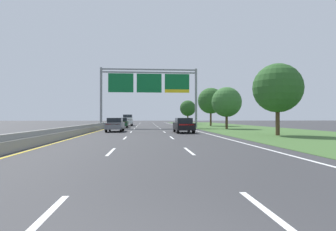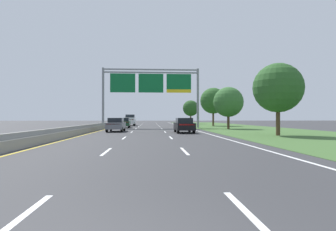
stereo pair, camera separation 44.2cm
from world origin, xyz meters
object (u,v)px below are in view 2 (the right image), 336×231
at_px(overhead_sign_gantry, 151,86).
at_px(roadside_tree_far, 213,101).
at_px(roadside_tree_mid, 228,102).
at_px(roadside_tree_distant, 191,108).
at_px(car_darkgreen_left_lane_sedan, 124,123).
at_px(roadside_tree_near, 278,88).
at_px(pickup_truck_white, 130,120).
at_px(car_black_right_lane_sedan, 184,125).
at_px(car_grey_left_lane_sedan, 116,124).

height_order(overhead_sign_gantry, roadside_tree_far, overhead_sign_gantry).
xyz_separation_m(roadside_tree_mid, roadside_tree_distant, (-0.84, 31.67, 0.16)).
distance_m(roadside_tree_mid, roadside_tree_far, 14.11).
distance_m(car_darkgreen_left_lane_sedan, roadside_tree_near, 25.79).
xyz_separation_m(pickup_truck_white, roadside_tree_mid, (15.07, -16.18, 2.75)).
bearing_deg(overhead_sign_gantry, roadside_tree_near, -59.89).
distance_m(overhead_sign_gantry, car_black_right_lane_sedan, 15.63).
bearing_deg(pickup_truck_white, roadside_tree_near, -154.32).
bearing_deg(car_grey_left_lane_sedan, pickup_truck_white, 0.53).
bearing_deg(roadside_tree_far, pickup_truck_white, 172.41).
xyz_separation_m(roadside_tree_near, roadside_tree_far, (0.73, 29.13, 0.60)).
bearing_deg(overhead_sign_gantry, car_grey_left_lane_sedan, -109.85).
height_order(roadside_tree_mid, roadside_tree_far, roadside_tree_far).
xyz_separation_m(overhead_sign_gantry, roadside_tree_distant, (10.14, 27.40, -2.60)).
bearing_deg(roadside_tree_near, car_black_right_lane_sedan, 145.88).
xyz_separation_m(car_grey_left_lane_sedan, roadside_tree_distant, (14.16, 38.53, 3.16)).
bearing_deg(pickup_truck_white, roadside_tree_mid, -137.46).
distance_m(pickup_truck_white, car_grey_left_lane_sedan, 23.04).
height_order(roadside_tree_near, roadside_tree_distant, roadside_tree_near).
relative_size(car_grey_left_lane_sedan, roadside_tree_near, 0.68).
xyz_separation_m(overhead_sign_gantry, roadside_tree_mid, (10.98, -4.28, -2.75)).
distance_m(overhead_sign_gantry, car_darkgreen_left_lane_sedan, 7.22).
xyz_separation_m(overhead_sign_gantry, car_black_right_lane_sedan, (3.47, -14.11, -5.76)).
bearing_deg(roadside_tree_near, car_darkgreen_left_lane_sedan, 127.24).
distance_m(car_darkgreen_left_lane_sedan, roadside_tree_mid, 16.38).
bearing_deg(overhead_sign_gantry, roadside_tree_distant, 69.68).
bearing_deg(car_darkgreen_left_lane_sedan, roadside_tree_distant, -30.07).
bearing_deg(roadside_tree_mid, overhead_sign_gantry, 158.72).
relative_size(roadside_tree_near, roadside_tree_mid, 1.08).
distance_m(car_grey_left_lane_sedan, roadside_tree_far, 26.61).
bearing_deg(pickup_truck_white, roadside_tree_distant, -42.99).
height_order(overhead_sign_gantry, car_darkgreen_left_lane_sedan, overhead_sign_gantry).
bearing_deg(car_grey_left_lane_sedan, car_black_right_lane_sedan, -111.31).
bearing_deg(car_grey_left_lane_sedan, car_darkgreen_left_lane_sedan, 1.39).
xyz_separation_m(roadside_tree_far, roadside_tree_distant, (-1.82, 17.63, -0.86)).
relative_size(overhead_sign_gantry, pickup_truck_white, 2.78).
height_order(roadside_tree_near, roadside_tree_far, roadside_tree_far).
bearing_deg(car_darkgreen_left_lane_sedan, overhead_sign_gantry, -104.54).
bearing_deg(car_black_right_lane_sedan, roadside_tree_near, -124.72).
height_order(car_grey_left_lane_sedan, roadside_tree_near, roadside_tree_near).
bearing_deg(overhead_sign_gantry, car_black_right_lane_sedan, -76.20).
height_order(car_black_right_lane_sedan, roadside_tree_far, roadside_tree_far).
bearing_deg(overhead_sign_gantry, roadside_tree_mid, -21.28).
bearing_deg(car_black_right_lane_sedan, pickup_truck_white, 15.59).
distance_m(pickup_truck_white, car_darkgreen_left_lane_sedan, 10.93).
distance_m(car_darkgreen_left_lane_sedan, roadside_tree_far, 18.86).
relative_size(pickup_truck_white, roadside_tree_near, 0.84).
height_order(car_grey_left_lane_sedan, roadside_tree_distant, roadside_tree_distant).
height_order(overhead_sign_gantry, roadside_tree_mid, overhead_sign_gantry).
bearing_deg(car_grey_left_lane_sedan, roadside_tree_near, -118.01).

